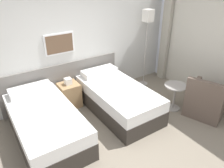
# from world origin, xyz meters

# --- Properties ---
(ground_plane) EXTENTS (16.00, 16.00, 0.00)m
(ground_plane) POSITION_xyz_m (0.00, 0.00, 0.00)
(ground_plane) COLOR slate
(wall_headboard) EXTENTS (10.00, 0.10, 2.70)m
(wall_headboard) POSITION_xyz_m (-0.02, 2.01, 1.30)
(wall_headboard) COLOR silver
(wall_headboard) RESTS_ON ground_plane
(bed_near_door) EXTENTS (1.02, 1.98, 0.71)m
(bed_near_door) POSITION_xyz_m (-1.13, 0.97, 0.30)
(bed_near_door) COLOR #332D28
(bed_near_door) RESTS_ON ground_plane
(bed_near_window) EXTENTS (1.02, 1.98, 0.71)m
(bed_near_window) POSITION_xyz_m (0.43, 0.97, 0.30)
(bed_near_window) COLOR #332D28
(bed_near_window) RESTS_ON ground_plane
(nightstand) EXTENTS (0.42, 0.41, 0.69)m
(nightstand) POSITION_xyz_m (-0.35, 1.70, 0.28)
(nightstand) COLOR #9E7A51
(nightstand) RESTS_ON ground_plane
(floor_lamp) EXTENTS (0.24, 0.24, 1.94)m
(floor_lamp) POSITION_xyz_m (1.74, 1.61, 1.60)
(floor_lamp) COLOR #9E9993
(floor_lamp) RESTS_ON ground_plane
(side_table) EXTENTS (0.48, 0.48, 0.58)m
(side_table) POSITION_xyz_m (1.51, 0.34, 0.41)
(side_table) COLOR gray
(side_table) RESTS_ON ground_plane
(armchair) EXTENTS (1.03, 0.95, 0.88)m
(armchair) POSITION_xyz_m (1.94, -0.15, 0.29)
(armchair) COLOR brown
(armchair) RESTS_ON ground_plane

